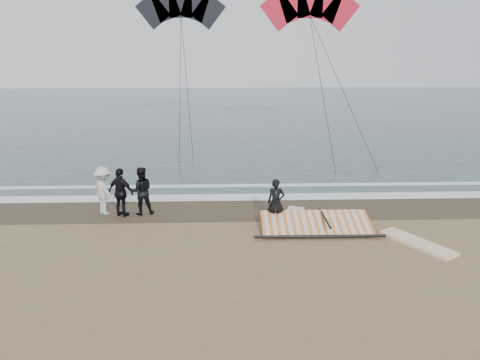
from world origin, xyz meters
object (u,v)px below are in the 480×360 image
object	(u,v)px
man_main	(276,202)
sail_rig	(313,224)
board_cream	(291,217)
board_white	(417,243)

from	to	relation	value
man_main	sail_rig	bearing A→B (deg)	-16.97
man_main	sail_rig	distance (m)	1.48
man_main	sail_rig	world-z (taller)	man_main
man_main	board_cream	world-z (taller)	man_main
man_main	board_white	xyz separation A→B (m)	(4.32, -1.88, -0.78)
man_main	board_cream	bearing A→B (deg)	45.59
man_main	board_white	size ratio (longest dim) A/B	0.66
board_white	board_cream	bearing A→B (deg)	115.70
board_white	sail_rig	distance (m)	3.39
board_white	sail_rig	world-z (taller)	sail_rig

